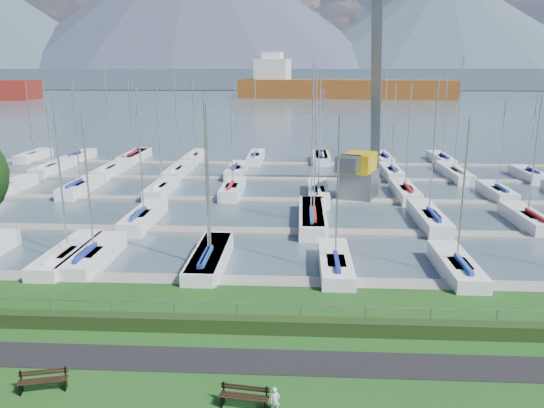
# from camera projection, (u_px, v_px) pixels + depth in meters

# --- Properties ---
(path) EXTENTS (160.00, 2.00, 0.04)m
(path) POSITION_uv_depth(u_px,v_px,m) (253.00, 361.00, 22.18)
(path) COLOR black
(path) RESTS_ON grass
(water) EXTENTS (800.00, 540.00, 0.20)m
(water) POSITION_uv_depth(u_px,v_px,m) (298.00, 93.00, 276.74)
(water) COLOR #435763
(hedge) EXTENTS (80.00, 0.70, 0.70)m
(hedge) POSITION_uv_depth(u_px,v_px,m) (258.00, 325.00, 24.61)
(hedge) COLOR #1E3212
(hedge) RESTS_ON grass
(fence) EXTENTS (80.00, 0.04, 0.04)m
(fence) POSITION_uv_depth(u_px,v_px,m) (258.00, 304.00, 24.79)
(fence) COLOR gray
(fence) RESTS_ON grass
(foothill) EXTENTS (900.00, 80.00, 12.00)m
(foothill) POSITION_uv_depth(u_px,v_px,m) (299.00, 78.00, 342.88)
(foothill) COLOR #465767
(foothill) RESTS_ON water
(mountains) EXTENTS (1190.00, 360.00, 115.00)m
(mountains) POSITION_uv_depth(u_px,v_px,m) (309.00, 22.00, 404.63)
(mountains) COLOR #3C4657
(mountains) RESTS_ON water
(docks) EXTENTS (90.00, 41.60, 0.25)m
(docks) POSITION_uv_depth(u_px,v_px,m) (280.00, 200.00, 50.30)
(docks) COLOR slate
(docks) RESTS_ON water
(bench_left) EXTENTS (1.85, 0.84, 0.85)m
(bench_left) POSITION_uv_depth(u_px,v_px,m) (43.00, 380.00, 20.11)
(bench_left) COLOR black
(bench_left) RESTS_ON grass
(bench_right) EXTENTS (1.84, 0.66, 0.85)m
(bench_right) POSITION_uv_depth(u_px,v_px,m) (244.00, 397.00, 19.12)
(bench_right) COLOR black
(bench_right) RESTS_ON grass
(person) EXTENTS (0.42, 0.32, 1.03)m
(person) POSITION_uv_depth(u_px,v_px,m) (275.00, 397.00, 18.93)
(person) COLOR silver
(person) RESTS_ON grass
(crane) EXTENTS (5.93, 13.49, 22.35)m
(crane) POSITION_uv_depth(u_px,v_px,m) (364.00, 139.00, 50.87)
(crane) COLOR slate
(crane) RESTS_ON water
(cargo_ship_mid) EXTENTS (92.27, 30.64, 21.50)m
(cargo_ship_mid) POSITION_uv_depth(u_px,v_px,m) (335.00, 89.00, 226.79)
(cargo_ship_mid) COLOR brown
(cargo_ship_mid) RESTS_ON water
(sailboat_fleet) EXTENTS (74.66, 49.92, 13.83)m
(sailboat_fleet) POSITION_uv_depth(u_px,v_px,m) (264.00, 137.00, 52.16)
(sailboat_fleet) COLOR silver
(sailboat_fleet) RESTS_ON water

